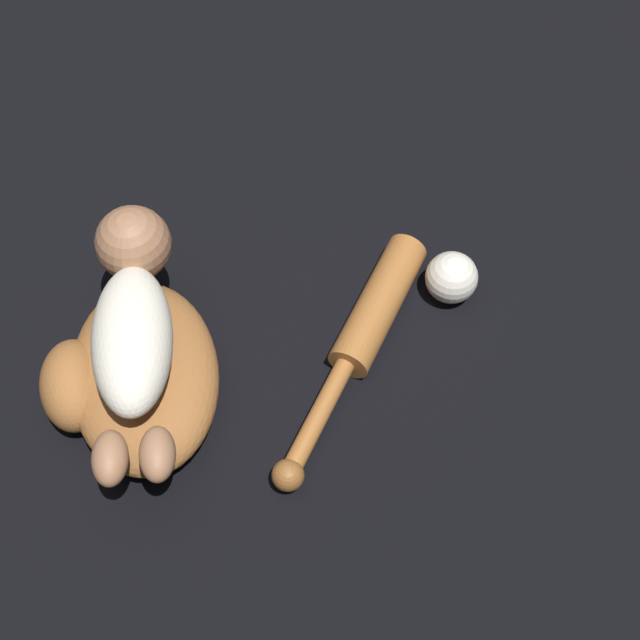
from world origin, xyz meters
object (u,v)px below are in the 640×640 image
baseball_glove (133,377)px  baseball_bat (364,329)px  baby_figure (133,317)px  baseball (452,278)px

baseball_glove → baseball_bat: bearing=-97.7°
baseball_glove → baby_figure: size_ratio=0.88×
baseball_glove → baseball: 0.48m
baseball_glove → baseball_bat: size_ratio=0.97×
baby_figure → baseball: bearing=-96.2°
baseball_glove → baseball: bearing=-92.4°
baseball_bat → baseball: baseball is taller
baseball → baby_figure: bearing=83.8°
baseball_glove → baseball: size_ratio=4.32×
baby_figure → baseball: (-0.05, -0.46, -0.11)m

